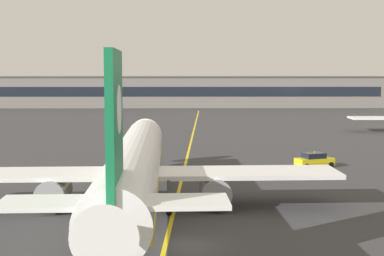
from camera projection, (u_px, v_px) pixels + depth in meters
ground_plane at (185, 246)px, 33.99m from camera, size 400.00×400.00×0.00m
taxiway_centreline at (185, 165)px, 63.84m from camera, size 7.62×179.86×0.01m
airliner_foreground at (135, 166)px, 42.93m from camera, size 32.13×41.48×11.65m
service_car_third at (314, 160)px, 62.05m from camera, size 4.56×3.13×1.79m
safety_cone_by_nose_gear at (163, 168)px, 60.44m from camera, size 0.44×0.44×0.55m
terminal_building at (174, 92)px, 169.04m from camera, size 127.06×12.40×9.37m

